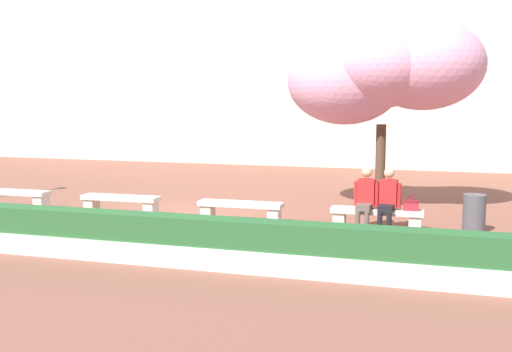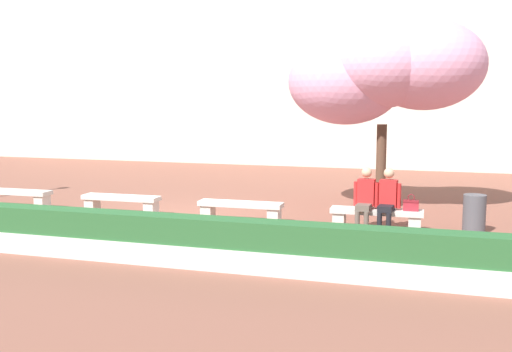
% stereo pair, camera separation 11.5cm
% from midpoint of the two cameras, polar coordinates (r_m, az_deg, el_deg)
% --- Properties ---
extents(ground_plane, '(100.00, 100.00, 0.00)m').
position_cam_midpoint_polar(ground_plane, '(13.56, -7.59, -4.03)').
color(ground_plane, brown).
extents(building_facade, '(28.00, 4.00, 10.43)m').
position_cam_midpoint_polar(building_facade, '(25.63, 4.23, 13.09)').
color(building_facade, beige).
rests_on(building_facade, ground).
extents(stone_bench_west_end, '(1.86, 0.46, 0.45)m').
position_cam_midpoint_polar(stone_bench_west_end, '(15.77, -22.24, -1.78)').
color(stone_bench_west_end, beige).
rests_on(stone_bench_west_end, ground).
extents(stone_bench_near_west, '(1.86, 0.46, 0.45)m').
position_cam_midpoint_polar(stone_bench_near_west, '(14.15, -13.00, -2.42)').
color(stone_bench_near_west, beige).
rests_on(stone_bench_near_west, ground).
extents(stone_bench_center, '(1.86, 0.46, 0.45)m').
position_cam_midpoint_polar(stone_bench_center, '(12.98, -1.74, -3.11)').
color(stone_bench_center, beige).
rests_on(stone_bench_center, ground).
extents(stone_bench_near_east, '(1.86, 0.46, 0.45)m').
position_cam_midpoint_polar(stone_bench_near_east, '(12.40, 11.16, -3.75)').
color(stone_bench_near_east, beige).
rests_on(stone_bench_near_east, ground).
extents(person_seated_left, '(0.51, 0.70, 1.29)m').
position_cam_midpoint_polar(person_seated_left, '(12.30, 10.13, -1.95)').
color(person_seated_left, black).
rests_on(person_seated_left, ground).
extents(person_seated_right, '(0.51, 0.71, 1.29)m').
position_cam_midpoint_polar(person_seated_right, '(12.26, 12.17, -2.03)').
color(person_seated_right, black).
rests_on(person_seated_right, ground).
extents(handbag, '(0.30, 0.15, 0.34)m').
position_cam_midpoint_polar(handbag, '(12.31, 14.30, -2.62)').
color(handbag, '#A3232D').
rests_on(handbag, stone_bench_near_east).
extents(cherry_tree_main, '(4.58, 2.93, 4.48)m').
position_cam_midpoint_polar(cherry_tree_main, '(14.53, 11.87, 9.73)').
color(cherry_tree_main, '#513828').
rests_on(cherry_tree_main, ground).
extents(planter_hedge_foreground, '(14.77, 0.50, 0.80)m').
position_cam_midpoint_polar(planter_hedge_foreground, '(10.50, -15.32, -5.44)').
color(planter_hedge_foreground, beige).
rests_on(planter_hedge_foreground, ground).
extents(trash_bin, '(0.44, 0.44, 0.78)m').
position_cam_midpoint_polar(trash_bin, '(12.69, 19.81, -3.40)').
color(trash_bin, '#4C4C51').
rests_on(trash_bin, ground).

